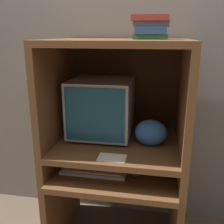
# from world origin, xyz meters

# --- Properties ---
(wall_back) EXTENTS (6.00, 0.06, 2.60)m
(wall_back) POSITION_xyz_m (0.00, 0.72, 1.30)
(wall_back) COLOR gray
(wall_back) RESTS_ON ground_plane
(desk_base) EXTENTS (0.84, 0.69, 0.61)m
(desk_base) POSITION_xyz_m (0.00, 0.29, 0.38)
(desk_base) COLOR brown
(desk_base) RESTS_ON ground_plane
(desk_monitor_shelf) EXTENTS (0.84, 0.66, 0.16)m
(desk_monitor_shelf) POSITION_xyz_m (0.00, 0.33, 0.73)
(desk_monitor_shelf) COLOR brown
(desk_monitor_shelf) RESTS_ON desk_base
(hutch_upper) EXTENTS (0.84, 0.66, 0.64)m
(hutch_upper) POSITION_xyz_m (0.00, 0.36, 1.19)
(hutch_upper) COLOR brown
(hutch_upper) RESTS_ON desk_monitor_shelf
(crt_monitor) EXTENTS (0.40, 0.40, 0.39)m
(crt_monitor) POSITION_xyz_m (-0.12, 0.42, 0.97)
(crt_monitor) COLOR #B2B2B7
(crt_monitor) RESTS_ON desk_monitor_shelf
(keyboard) EXTENTS (0.41, 0.14, 0.03)m
(keyboard) POSITION_xyz_m (-0.13, 0.20, 0.62)
(keyboard) COLOR beige
(keyboard) RESTS_ON desk_base
(mouse) EXTENTS (0.07, 0.05, 0.03)m
(mouse) POSITION_xyz_m (0.13, 0.19, 0.62)
(mouse) COLOR #28282B
(mouse) RESTS_ON desk_base
(snack_bag) EXTENTS (0.20, 0.15, 0.16)m
(snack_bag) POSITION_xyz_m (0.21, 0.32, 0.85)
(snack_bag) COLOR #336BB7
(snack_bag) RESTS_ON desk_monitor_shelf
(book_stack) EXTENTS (0.21, 0.16, 0.13)m
(book_stack) POSITION_xyz_m (0.18, 0.33, 1.48)
(book_stack) COLOR #236638
(book_stack) RESTS_ON hutch_upper
(paper_card) EXTENTS (0.16, 0.10, 0.00)m
(paper_card) POSITION_xyz_m (0.01, 0.09, 0.77)
(paper_card) COLOR white
(paper_card) RESTS_ON desk_monitor_shelf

